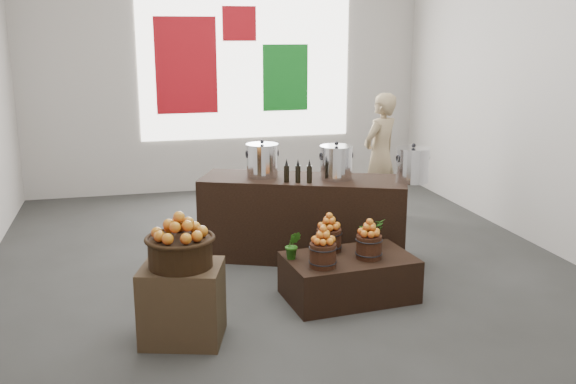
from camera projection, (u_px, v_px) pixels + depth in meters
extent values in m
plane|color=#31322F|center=(281.00, 265.00, 6.73)|extent=(7.00, 7.00, 0.00)
cube|color=#B1ABA3|center=(226.00, 58.00, 9.54)|extent=(6.00, 0.04, 4.00)
cube|color=white|center=(246.00, 58.00, 9.60)|extent=(3.20, 0.02, 2.40)
cube|color=#A70C15|center=(186.00, 66.00, 9.40)|extent=(0.90, 0.04, 1.40)
cube|color=#116F1C|center=(285.00, 78.00, 9.80)|extent=(0.70, 0.04, 1.00)
cube|color=#A70C15|center=(239.00, 24.00, 9.44)|extent=(0.50, 0.04, 0.50)
cube|color=#4A3322|center=(183.00, 303.00, 5.03)|extent=(0.74, 0.66, 0.62)
cylinder|color=black|center=(180.00, 252.00, 4.93)|extent=(0.49, 0.49, 0.22)
cube|color=black|center=(349.00, 277.00, 5.86)|extent=(1.20, 0.80, 0.40)
cylinder|color=#3C1E10|center=(323.00, 255.00, 5.54)|extent=(0.23, 0.23, 0.21)
cylinder|color=#3C1E10|center=(369.00, 247.00, 5.75)|extent=(0.23, 0.23, 0.21)
cylinder|color=#3C1E10|center=(329.00, 240.00, 5.94)|extent=(0.23, 0.23, 0.21)
imported|color=#205712|center=(371.00, 232.00, 6.08)|extent=(0.30, 0.29, 0.27)
imported|color=#205712|center=(293.00, 245.00, 5.72)|extent=(0.17, 0.15, 0.26)
cube|color=black|center=(303.00, 218.00, 6.86)|extent=(2.25, 1.47, 0.88)
cylinder|color=silver|center=(262.00, 161.00, 6.78)|extent=(0.33, 0.33, 0.33)
cylinder|color=silver|center=(336.00, 163.00, 6.67)|extent=(0.33, 0.33, 0.33)
cylinder|color=silver|center=(413.00, 166.00, 6.55)|extent=(0.33, 0.33, 0.33)
imported|color=#99825E|center=(380.00, 155.00, 8.36)|extent=(0.71, 0.65, 1.63)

